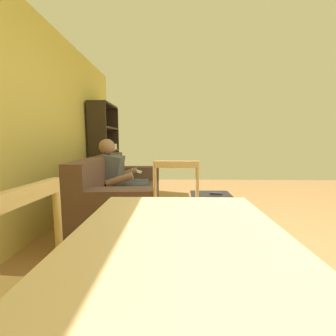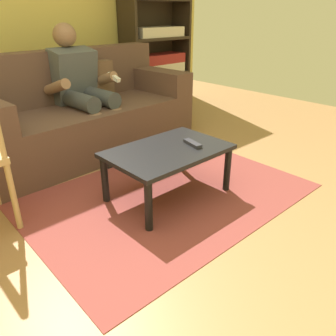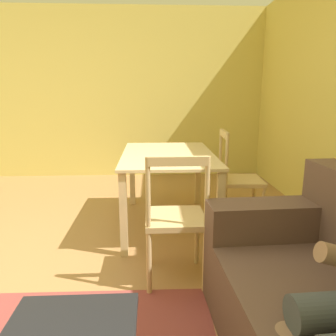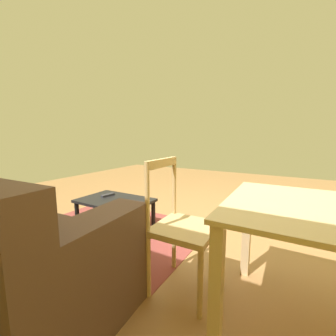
{
  "view_description": "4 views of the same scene",
  "coord_description": "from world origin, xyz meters",
  "views": [
    {
      "loc": [
        -2.03,
        1.04,
        1.13
      ],
      "look_at": [
        -0.14,
        1.08,
        0.9
      ],
      "focal_mm": 24.03,
      "sensor_mm": 36.0,
      "label": 1
    },
    {
      "loc": [
        -0.55,
        -1.1,
        1.24
      ],
      "look_at": [
        0.92,
        0.49,
        0.22
      ],
      "focal_mm": 35.69,
      "sensor_mm": 36.0,
      "label": 2
    },
    {
      "loc": [
        1.93,
        0.85,
        1.34
      ],
      "look_at": [
        -1.24,
        1.01,
        0.6
      ],
      "focal_mm": 34.77,
      "sensor_mm": 36.0,
      "label": 3
    },
    {
      "loc": [
        -0.85,
        2.33,
        1.11
      ],
      "look_at": [
        -0.14,
        1.08,
        0.9
      ],
      "focal_mm": 23.11,
      "sensor_mm": 36.0,
      "label": 4
    }
  ],
  "objects": [
    {
      "name": "coffee_table",
      "position": [
        0.92,
        0.49,
        0.32
      ],
      "size": [
        0.85,
        0.56,
        0.37
      ],
      "color": "black",
      "rests_on": "ground_plane"
    },
    {
      "name": "bookshelf",
      "position": [
        2.49,
        2.43,
        0.77
      ],
      "size": [
        0.94,
        0.36,
        1.84
      ],
      "color": "#2D2319",
      "rests_on": "ground_plane"
    },
    {
      "name": "person_lounging",
      "position": [
        0.97,
        1.72,
        0.6
      ],
      "size": [
        0.61,
        0.86,
        1.15
      ],
      "color": "#4C5156",
      "rests_on": "ground_plane"
    },
    {
      "name": "area_rug",
      "position": [
        0.92,
        0.49,
        0.0
      ],
      "size": [
        2.02,
        1.42,
        0.01
      ],
      "primitive_type": "cube",
      "rotation": [
        0.0,
        0.0,
        -0.01
      ],
      "color": "brown",
      "rests_on": "ground_plane"
    },
    {
      "name": "ground_plane",
      "position": [
        0.0,
        0.0,
        0.0
      ],
      "size": [
        8.81,
        8.81,
        0.0
      ],
      "primitive_type": "plane",
      "color": "#9E7042"
    },
    {
      "name": "tv_remote",
      "position": [
        1.1,
        0.43,
        0.38
      ],
      "size": [
        0.08,
        0.18,
        0.02
      ],
      "primitive_type": "cube",
      "rotation": [
        0.0,
        0.0,
        2.93
      ],
      "color": "#2D2D38",
      "rests_on": "coffee_table"
    },
    {
      "name": "couch",
      "position": [
        0.96,
        1.73,
        0.34
      ],
      "size": [
        2.1,
        0.96,
        0.92
      ],
      "color": "brown",
      "rests_on": "ground_plane"
    }
  ]
}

